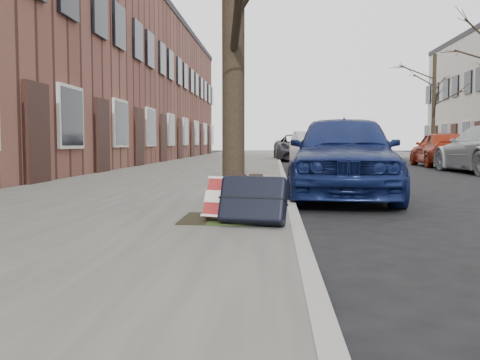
# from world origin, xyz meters

# --- Properties ---
(ground) EXTENTS (120.00, 120.00, 0.00)m
(ground) POSITION_xyz_m (0.00, 0.00, 0.00)
(ground) COLOR black
(ground) RESTS_ON ground
(near_sidewalk) EXTENTS (5.00, 70.00, 0.12)m
(near_sidewalk) POSITION_xyz_m (-3.70, 15.00, 0.06)
(near_sidewalk) COLOR slate
(near_sidewalk) RESTS_ON ground
(house_near) EXTENTS (6.80, 40.00, 7.00)m
(house_near) POSITION_xyz_m (-9.60, 16.00, 3.50)
(house_near) COLOR brown
(house_near) RESTS_ON ground
(dirt_patch) EXTENTS (0.85, 0.85, 0.02)m
(dirt_patch) POSITION_xyz_m (-2.00, 1.20, 0.13)
(dirt_patch) COLOR black
(dirt_patch) RESTS_ON near_sidewalk
(suitcase_red) EXTENTS (0.66, 0.50, 0.45)m
(suitcase_red) POSITION_xyz_m (-1.86, 0.95, 0.34)
(suitcase_red) COLOR maroon
(suitcase_red) RESTS_ON near_sidewalk
(suitcase_navy) EXTENTS (0.69, 0.49, 0.49)m
(suitcase_navy) POSITION_xyz_m (-1.67, 0.78, 0.37)
(suitcase_navy) COLOR black
(suitcase_navy) RESTS_ON near_sidewalk
(car_near_front) EXTENTS (2.04, 4.28, 1.41)m
(car_near_front) POSITION_xyz_m (-0.34, 4.55, 0.71)
(car_near_front) COLOR #111D4F
(car_near_front) RESTS_ON ground
(car_near_mid) EXTENTS (1.66, 4.03, 1.30)m
(car_near_mid) POSITION_xyz_m (-0.08, 13.85, 0.65)
(car_near_mid) COLOR #B0B4B9
(car_near_mid) RESTS_ON ground
(car_near_back) EXTENTS (2.47, 4.94, 1.34)m
(car_near_back) POSITION_xyz_m (-0.29, 22.67, 0.67)
(car_near_back) COLOR #37373C
(car_near_back) RESTS_ON ground
(car_far_back) EXTENTS (1.74, 4.07, 1.37)m
(car_far_back) POSITION_xyz_m (4.86, 16.56, 0.68)
(car_far_back) COLOR maroon
(car_far_back) RESTS_ON ground
(tree_far_c) EXTENTS (0.20, 0.20, 5.60)m
(tree_far_c) POSITION_xyz_m (7.20, 25.64, 2.92)
(tree_far_c) COLOR black
(tree_far_c) RESTS_ON far_sidewalk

